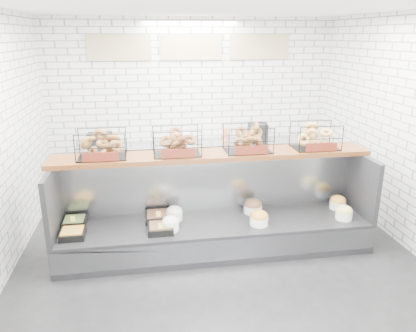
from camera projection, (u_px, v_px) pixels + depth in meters
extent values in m
plane|color=black|center=(220.00, 260.00, 5.09)|extent=(5.50, 5.50, 0.00)
cube|color=white|center=(192.00, 106.00, 7.22)|extent=(5.00, 0.02, 3.00)
cube|color=white|center=(222.00, 4.00, 4.17)|extent=(5.00, 5.50, 0.02)
cube|color=beige|center=(119.00, 48.00, 6.70)|extent=(1.05, 0.03, 0.42)
cube|color=beige|center=(191.00, 47.00, 6.88)|extent=(1.05, 0.03, 0.42)
cube|color=beige|center=(259.00, 47.00, 7.06)|extent=(1.05, 0.03, 0.42)
cube|color=black|center=(215.00, 235.00, 5.31)|extent=(4.00, 0.90, 0.40)
cube|color=#93969B|center=(222.00, 250.00, 4.90)|extent=(4.00, 0.03, 0.28)
cube|color=#93969B|center=(210.00, 181.00, 5.51)|extent=(4.00, 0.08, 0.80)
cube|color=black|center=(53.00, 202.00, 4.83)|extent=(0.06, 0.90, 0.80)
cube|color=black|center=(360.00, 184.00, 5.43)|extent=(0.06, 0.90, 0.80)
cube|color=black|center=(73.00, 234.00, 4.83)|extent=(0.29, 0.29, 0.08)
cube|color=orange|center=(72.00, 231.00, 4.82)|extent=(0.25, 0.25, 0.04)
cube|color=#F6F255|center=(71.00, 231.00, 4.70)|extent=(0.06, 0.01, 0.08)
cube|color=black|center=(75.00, 222.00, 5.13)|extent=(0.28, 0.28, 0.08)
cube|color=olive|center=(74.00, 220.00, 5.12)|extent=(0.24, 0.24, 0.04)
cube|color=#F6F255|center=(73.00, 219.00, 5.01)|extent=(0.06, 0.01, 0.08)
cube|color=black|center=(160.00, 229.00, 4.96)|extent=(0.31, 0.31, 0.08)
cube|color=brown|center=(160.00, 226.00, 4.95)|extent=(0.26, 0.26, 0.04)
cube|color=#F6F255|center=(161.00, 226.00, 4.83)|extent=(0.06, 0.01, 0.08)
cube|color=black|center=(158.00, 217.00, 5.28)|extent=(0.33, 0.33, 0.08)
cube|color=brown|center=(158.00, 214.00, 5.27)|extent=(0.28, 0.28, 0.04)
cube|color=#F6F255|center=(158.00, 214.00, 5.15)|extent=(0.06, 0.01, 0.08)
cylinder|color=white|center=(171.00, 226.00, 4.99)|extent=(0.21, 0.21, 0.11)
ellipsoid|color=silver|center=(170.00, 222.00, 4.97)|extent=(0.21, 0.21, 0.15)
cylinder|color=white|center=(175.00, 216.00, 5.28)|extent=(0.22, 0.22, 0.11)
ellipsoid|color=silver|center=(174.00, 211.00, 5.26)|extent=(0.21, 0.21, 0.15)
cylinder|color=white|center=(259.00, 221.00, 5.14)|extent=(0.23, 0.23, 0.11)
ellipsoid|color=#C38229|center=(259.00, 216.00, 5.12)|extent=(0.23, 0.23, 0.16)
cylinder|color=white|center=(253.00, 209.00, 5.49)|extent=(0.25, 0.25, 0.11)
ellipsoid|color=brown|center=(253.00, 205.00, 5.47)|extent=(0.24, 0.24, 0.17)
cylinder|color=white|center=(344.00, 215.00, 5.30)|extent=(0.22, 0.22, 0.11)
ellipsoid|color=#D7C96E|center=(344.00, 211.00, 5.28)|extent=(0.21, 0.21, 0.15)
cylinder|color=white|center=(338.00, 205.00, 5.62)|extent=(0.22, 0.22, 0.11)
ellipsoid|color=gold|center=(338.00, 201.00, 5.61)|extent=(0.22, 0.22, 0.15)
cube|color=#4B2510|center=(213.00, 155.00, 5.20)|extent=(4.10, 0.50, 0.06)
cube|color=black|center=(101.00, 144.00, 4.93)|extent=(0.60, 0.38, 0.34)
cube|color=#5A1C10|center=(101.00, 157.00, 4.77)|extent=(0.42, 0.02, 0.11)
cube|color=black|center=(177.00, 141.00, 5.07)|extent=(0.60, 0.38, 0.34)
cube|color=#5A1C10|center=(178.00, 153.00, 4.91)|extent=(0.42, 0.02, 0.11)
cube|color=black|center=(248.00, 139.00, 5.21)|extent=(0.60, 0.38, 0.34)
cube|color=#5A1C10|center=(252.00, 150.00, 5.05)|extent=(0.42, 0.02, 0.11)
cube|color=black|center=(316.00, 136.00, 5.35)|extent=(0.60, 0.38, 0.34)
cube|color=#5A1C10|center=(321.00, 147.00, 5.19)|extent=(0.42, 0.02, 0.11)
cube|color=#93969B|center=(194.00, 167.00, 7.24)|extent=(4.00, 0.60, 0.90)
cube|color=black|center=(100.00, 140.00, 6.78)|extent=(0.40, 0.30, 0.24)
cube|color=silver|center=(179.00, 138.00, 7.07)|extent=(0.35, 0.28, 0.18)
cylinder|color=#C86B32|center=(225.00, 134.00, 7.22)|extent=(0.09, 0.09, 0.22)
cube|color=black|center=(258.00, 132.00, 7.24)|extent=(0.30, 0.30, 0.30)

